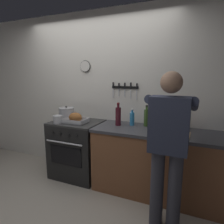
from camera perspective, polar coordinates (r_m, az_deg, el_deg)
The scene contains 15 objects.
ground_plane at distance 2.71m, azimuth -18.02°, elevation -26.80°, with size 8.00×8.00×0.00m, color #A89E8E.
wall_back at distance 3.29m, azimuth -3.71°, elevation 5.06°, with size 6.00×0.13×2.60m.
counter_block at distance 2.83m, azimuth 15.81°, elevation -14.24°, with size 2.03×0.65×0.90m.
stove at distance 3.29m, azimuth -9.91°, elevation -10.34°, with size 0.76×0.67×0.90m.
person_cook at distance 2.11m, azimuth 15.93°, elevation -8.40°, with size 0.51×0.63×1.66m.
roasting_pan at distance 3.07m, azimuth -10.49°, elevation -1.83°, with size 0.35×0.26×0.16m.
stock_pot at distance 3.33m, azimuth -12.97°, elevation -0.41°, with size 0.25×0.25×0.22m.
saucepan at distance 3.11m, azimuth -15.37°, elevation -2.04°, with size 0.14×0.14×0.12m.
cutting_board at distance 2.57m, azimuth 17.57°, elevation -5.98°, with size 0.36×0.24×0.02m, color tan.
bottle_wine_red at distance 2.85m, azimuth 1.79°, elevation -1.13°, with size 0.08×0.08×0.33m.
bottle_cooking_oil at distance 2.79m, azimuth 18.94°, elevation -2.44°, with size 0.06×0.06×0.28m.
bottle_hot_sauce at distance 2.79m, azimuth 20.98°, elevation -3.33°, with size 0.05×0.05×0.20m.
bottle_olive_oil at distance 2.86m, azimuth 9.88°, elevation -1.53°, with size 0.07×0.07×0.30m.
bottle_vinegar at distance 2.73m, azimuth 12.68°, elevation -2.93°, with size 0.06×0.06×0.22m.
bottle_dish_soap at distance 2.88m, azimuth 5.81°, elevation -1.88°, with size 0.07×0.07×0.24m.
Camera 1 is at (1.49, -1.56, 1.63)m, focal length 31.75 mm.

